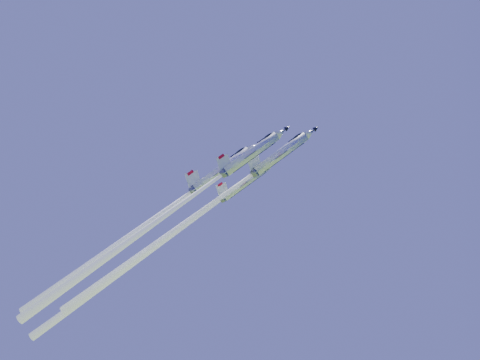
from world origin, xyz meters
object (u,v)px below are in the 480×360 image
(jet_lead, at_px, (202,211))
(jet_slot, at_px, (153,219))
(jet_left, at_px, (166,240))
(jet_right, at_px, (167,214))

(jet_lead, distance_m, jet_slot, 9.36)
(jet_left, xyz_separation_m, jet_slot, (1.82, -8.75, 2.62))
(jet_right, xyz_separation_m, jet_slot, (-5.81, 5.68, 0.56))
(jet_lead, distance_m, jet_right, 10.32)
(jet_left, relative_size, jet_right, 1.06)
(jet_lead, bearing_deg, jet_slot, -89.47)
(jet_left, bearing_deg, jet_right, 2.19)
(jet_lead, relative_size, jet_left, 0.99)
(jet_lead, xyz_separation_m, jet_left, (-10.06, 4.69, -4.43))
(jet_left, bearing_deg, jet_slot, -13.94)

